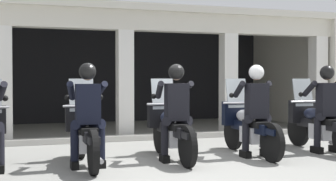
% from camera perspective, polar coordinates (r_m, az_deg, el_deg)
% --- Properties ---
extents(ground_plane, '(80.00, 80.00, 0.00)m').
position_cam_1_polar(ground_plane, '(10.26, -4.46, -6.03)').
color(ground_plane, gray).
extents(station_building, '(11.44, 4.58, 3.04)m').
position_cam_1_polar(station_building, '(12.56, -7.78, 4.34)').
color(station_building, black).
rests_on(station_building, ground).
extents(kerb_strip, '(10.94, 0.24, 0.12)m').
position_cam_1_polar(kerb_strip, '(9.88, -4.83, -5.97)').
color(kerb_strip, '#B7B5AD').
rests_on(kerb_strip, ground).
extents(motorcycle_left, '(0.62, 2.04, 1.35)m').
position_cam_1_polar(motorcycle_left, '(7.21, -10.40, -5.26)').
color(motorcycle_left, black).
rests_on(motorcycle_left, ground).
extents(police_officer_left, '(0.63, 0.61, 1.58)m').
position_cam_1_polar(police_officer_left, '(6.89, -10.11, -1.92)').
color(police_officer_left, black).
rests_on(police_officer_left, ground).
extents(motorcycle_center, '(0.62, 2.04, 1.35)m').
position_cam_1_polar(motorcycle_center, '(7.63, 0.33, -4.87)').
color(motorcycle_center, black).
rests_on(motorcycle_center, ground).
extents(police_officer_center, '(0.63, 0.61, 1.58)m').
position_cam_1_polar(police_officer_center, '(7.32, 1.02, -1.70)').
color(police_officer_center, black).
rests_on(police_officer_center, ground).
extents(motorcycle_right, '(0.62, 2.04, 1.35)m').
position_cam_1_polar(motorcycle_right, '(8.17, 10.04, -4.47)').
color(motorcycle_right, black).
rests_on(motorcycle_right, ground).
extents(police_officer_right, '(0.63, 0.61, 1.58)m').
position_cam_1_polar(police_officer_right, '(7.89, 11.02, -1.49)').
color(police_officer_right, black).
rests_on(police_officer_right, ground).
extents(motorcycle_far_right, '(0.62, 2.04, 1.35)m').
position_cam_1_polar(motorcycle_far_right, '(8.94, 18.23, -4.00)').
color(motorcycle_far_right, black).
rests_on(motorcycle_far_right, ground).
extents(police_officer_far_right, '(0.63, 0.61, 1.58)m').
position_cam_1_polar(police_officer_far_right, '(8.68, 19.35, -1.28)').
color(police_officer_far_right, black).
rests_on(police_officer_far_right, ground).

